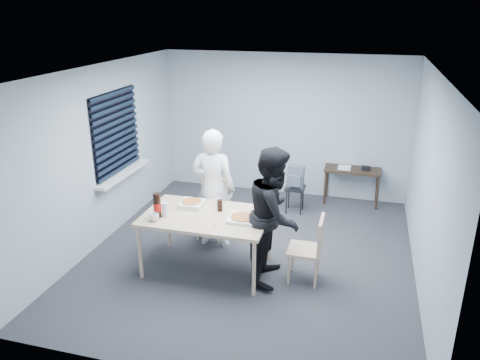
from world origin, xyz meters
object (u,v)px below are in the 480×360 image
(chair_far, at_px, (213,203))
(mug_b, at_px, (219,202))
(person_white, at_px, (213,189))
(chair_right, at_px, (312,245))
(backpack, at_px, (296,177))
(soda_bottle, at_px, (157,206))
(side_table, at_px, (352,173))
(stool, at_px, (295,193))
(dining_table, at_px, (206,219))
(person_black, at_px, (274,215))
(mug_a, at_px, (154,217))

(chair_far, xyz_separation_m, mug_b, (0.31, -0.65, 0.33))
(chair_far, height_order, person_white, person_white)
(chair_right, relative_size, backpack, 2.31)
(chair_right, relative_size, soda_bottle, 2.75)
(backpack, xyz_separation_m, mug_b, (-0.79, -1.80, 0.20))
(side_table, xyz_separation_m, stool, (-0.91, -0.65, -0.23))
(mug_b, relative_size, soda_bottle, 0.31)
(chair_far, relative_size, mug_b, 8.90)
(dining_table, bearing_deg, person_black, 2.04)
(chair_right, xyz_separation_m, person_black, (-0.49, -0.03, 0.37))
(side_table, distance_m, mug_a, 3.94)
(mug_b, bearing_deg, side_table, 55.40)
(person_white, bearing_deg, stool, -123.37)
(chair_far, distance_m, soda_bottle, 1.34)
(side_table, bearing_deg, chair_right, -97.75)
(dining_table, xyz_separation_m, chair_far, (-0.25, 1.01, -0.22))
(dining_table, relative_size, backpack, 4.24)
(dining_table, relative_size, side_table, 1.67)
(chair_far, relative_size, side_table, 0.91)
(side_table, distance_m, mug_b, 3.01)
(person_black, relative_size, soda_bottle, 5.48)
(stool, xyz_separation_m, mug_b, (-0.79, -1.82, 0.49))
(chair_far, height_order, backpack, chair_far)
(stool, height_order, mug_b, mug_b)
(person_black, xyz_separation_m, backpack, (-0.05, 2.13, -0.24))
(chair_right, height_order, person_black, person_black)
(dining_table, xyz_separation_m, person_black, (0.89, 0.03, 0.15))
(stool, relative_size, backpack, 1.19)
(person_white, relative_size, stool, 3.88)
(chair_far, bearing_deg, dining_table, -75.88)
(chair_right, xyz_separation_m, side_table, (0.37, 2.76, 0.06))
(dining_table, height_order, person_white, person_white)
(mug_a, bearing_deg, side_table, 53.51)
(person_white, height_order, stool, person_white)
(dining_table, distance_m, soda_bottle, 0.66)
(stool, bearing_deg, side_table, 35.43)
(backpack, distance_m, soda_bottle, 2.79)
(stool, bearing_deg, soda_bottle, -120.87)
(side_table, relative_size, stool, 2.15)
(dining_table, bearing_deg, person_white, 100.74)
(dining_table, distance_m, stool, 2.36)
(backpack, distance_m, mug_a, 2.88)
(dining_table, height_order, chair_far, chair_far)
(stool, distance_m, backpack, 0.30)
(chair_far, distance_m, chair_right, 1.89)
(mug_b, distance_m, soda_bottle, 0.87)
(side_table, distance_m, soda_bottle, 3.85)
(person_black, bearing_deg, person_white, 57.13)
(person_black, bearing_deg, side_table, -17.18)
(person_black, distance_m, side_table, 2.94)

